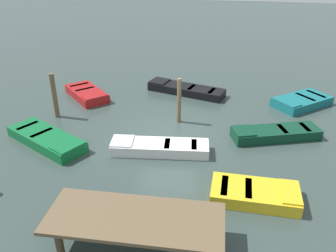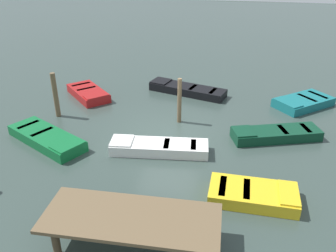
% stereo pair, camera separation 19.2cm
% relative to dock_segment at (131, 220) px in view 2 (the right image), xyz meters
% --- Properties ---
extents(ground_plane, '(80.00, 80.00, 0.00)m').
position_rel_dock_segment_xyz_m(ground_plane, '(0.32, -6.19, -0.83)').
color(ground_plane, '#33423D').
extents(dock_segment, '(4.54, 1.93, 0.95)m').
position_rel_dock_segment_xyz_m(dock_segment, '(0.00, 0.00, 0.00)').
color(dock_segment, brown).
rests_on(dock_segment, ground_plane).
extents(rowboat_teal, '(3.08, 2.96, 0.46)m').
position_rel_dock_segment_xyz_m(rowboat_teal, '(-5.51, -10.25, -0.61)').
color(rowboat_teal, '#14666B').
rests_on(rowboat_teal, ground_plane).
extents(rowboat_dark_green, '(3.67, 2.15, 0.46)m').
position_rel_dock_segment_xyz_m(rowboat_dark_green, '(-3.99, -6.64, -0.61)').
color(rowboat_dark_green, '#0C3823').
rests_on(rowboat_dark_green, ground_plane).
extents(rowboat_white, '(3.74, 1.43, 0.46)m').
position_rel_dock_segment_xyz_m(rowboat_white, '(0.38, -4.67, -0.61)').
color(rowboat_white, silver).
rests_on(rowboat_white, ground_plane).
extents(rowboat_green, '(3.76, 2.78, 0.46)m').
position_rel_dock_segment_xyz_m(rowboat_green, '(4.84, -4.48, -0.61)').
color(rowboat_green, '#0F602D').
rests_on(rowboat_green, ground_plane).
extents(rowboat_yellow, '(2.66, 1.36, 0.46)m').
position_rel_dock_segment_xyz_m(rowboat_yellow, '(-3.10, -2.49, -0.61)').
color(rowboat_yellow, gold).
rests_on(rowboat_yellow, ground_plane).
extents(rowboat_red, '(2.85, 2.84, 0.46)m').
position_rel_dock_segment_xyz_m(rowboat_red, '(5.12, -9.26, -0.61)').
color(rowboat_red, maroon).
rests_on(rowboat_red, ground_plane).
extents(rowboat_black, '(4.18, 2.13, 0.46)m').
position_rel_dock_segment_xyz_m(rowboat_black, '(0.26, -10.78, -0.61)').
color(rowboat_black, black).
rests_on(rowboat_black, ground_plane).
extents(mooring_piling_near_right, '(0.18, 0.18, 2.02)m').
position_rel_dock_segment_xyz_m(mooring_piling_near_right, '(0.06, -7.36, 0.18)').
color(mooring_piling_near_right, brown).
rests_on(mooring_piling_near_right, ground_plane).
extents(mooring_piling_far_right, '(0.22, 0.22, 2.05)m').
position_rel_dock_segment_xyz_m(mooring_piling_far_right, '(5.58, -6.85, 0.20)').
color(mooring_piling_far_right, brown).
rests_on(mooring_piling_far_right, ground_plane).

